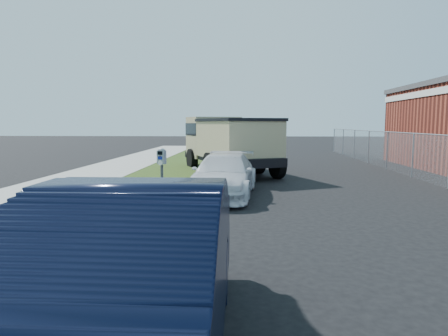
# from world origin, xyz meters

# --- Properties ---
(ground) EXTENTS (120.00, 120.00, 0.00)m
(ground) POSITION_xyz_m (0.00, 0.00, 0.00)
(ground) COLOR black
(ground) RESTS_ON ground
(streetside) EXTENTS (6.12, 50.00, 0.15)m
(streetside) POSITION_xyz_m (-5.57, 2.00, 0.07)
(streetside) COLOR gray
(streetside) RESTS_ON ground
(chainlink_fence) EXTENTS (0.06, 30.06, 30.00)m
(chainlink_fence) POSITION_xyz_m (6.00, 7.00, 1.26)
(chainlink_fence) COLOR slate
(chainlink_fence) RESTS_ON ground
(parking_meter) EXTENTS (0.24, 0.19, 1.47)m
(parking_meter) POSITION_xyz_m (-2.83, -0.27, 1.21)
(parking_meter) COLOR #3F4247
(parking_meter) RESTS_ON ground
(white_wagon) EXTENTS (2.13, 4.52, 1.28)m
(white_wagon) POSITION_xyz_m (-1.49, 2.29, 0.64)
(white_wagon) COLOR silver
(white_wagon) RESTS_ON ground
(navy_sedan) EXTENTS (1.85, 5.03, 1.65)m
(navy_sedan) POSITION_xyz_m (-1.84, -6.51, 0.82)
(navy_sedan) COLOR black
(navy_sedan) RESTS_ON ground
(dump_truck) EXTENTS (4.74, 6.80, 2.51)m
(dump_truck) POSITION_xyz_m (-1.65, 8.20, 1.42)
(dump_truck) COLOR black
(dump_truck) RESTS_ON ground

